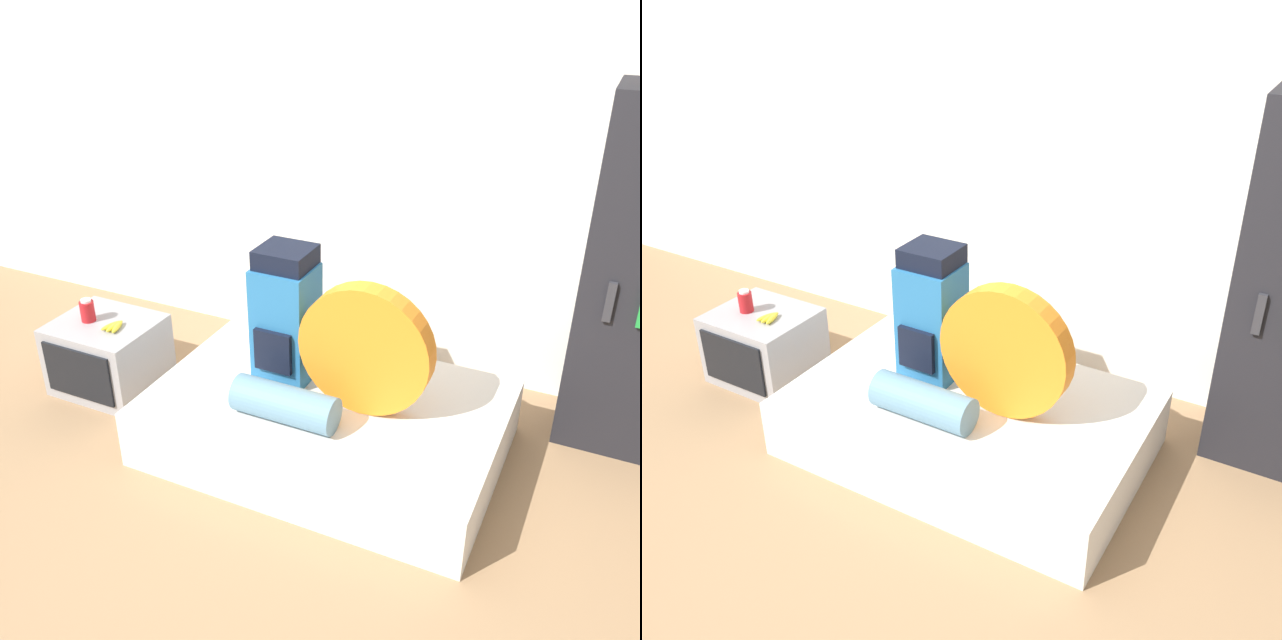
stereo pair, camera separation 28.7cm
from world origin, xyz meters
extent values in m
plane|color=#997551|center=(0.00, 0.00, 0.00)|extent=(16.00, 16.00, 0.00)
cube|color=white|center=(0.00, 1.86, 1.30)|extent=(8.00, 0.05, 2.60)
cube|color=silver|center=(0.05, 0.79, 0.16)|extent=(1.82, 1.20, 0.33)
cube|color=#23669E|center=(-0.24, 0.90, 0.65)|extent=(0.30, 0.28, 0.65)
cube|color=black|center=(-0.24, 0.91, 1.02)|extent=(0.28, 0.26, 0.10)
cube|color=black|center=(-0.24, 0.74, 0.55)|extent=(0.21, 0.03, 0.23)
cylinder|color=orange|center=(0.26, 0.78, 0.67)|extent=(0.69, 0.12, 0.69)
cylinder|color=#5B849E|center=(-0.06, 0.51, 0.42)|extent=(0.54, 0.19, 0.19)
cube|color=#939399|center=(-1.41, 0.78, 0.22)|extent=(0.60, 0.52, 0.44)
cube|color=black|center=(-1.41, 0.51, 0.23)|extent=(0.48, 0.02, 0.32)
cylinder|color=#B2191E|center=(-1.51, 0.76, 0.51)|extent=(0.08, 0.08, 0.13)
cylinder|color=white|center=(-1.51, 0.76, 0.58)|extent=(0.06, 0.06, 0.02)
ellipsoid|color=yellow|center=(-1.32, 0.74, 0.46)|extent=(0.07, 0.15, 0.03)
ellipsoid|color=yellow|center=(-1.30, 0.74, 0.46)|extent=(0.03, 0.14, 0.03)
ellipsoid|color=yellow|center=(-1.28, 0.74, 0.46)|extent=(0.07, 0.15, 0.03)
cube|color=#2D2D33|center=(1.30, 1.34, 0.90)|extent=(0.04, 0.02, 0.21)
camera|label=1|loc=(1.34, -2.05, 2.45)|focal=40.00mm
camera|label=2|loc=(1.60, -1.91, 2.45)|focal=40.00mm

